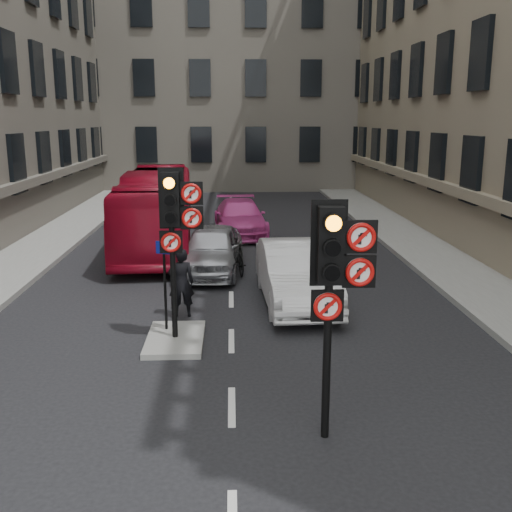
{
  "coord_description": "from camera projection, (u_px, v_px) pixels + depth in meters",
  "views": [
    {
      "loc": [
        0.02,
        -7.12,
        4.7
      ],
      "look_at": [
        0.4,
        1.87,
        2.6
      ],
      "focal_mm": 42.0,
      "sensor_mm": 36.0,
      "label": 1
    }
  ],
  "objects": [
    {
      "name": "pavement_right",
      "position": [
        447.0,
        259.0,
        19.95
      ],
      "size": [
        3.0,
        50.0,
        0.16
      ],
      "primitive_type": "cube",
      "color": "gray",
      "rests_on": "ground"
    },
    {
      "name": "signal_far",
      "position": [
        176.0,
        217.0,
        12.2
      ],
      "size": [
        0.91,
        0.4,
        3.58
      ],
      "color": "black",
      "rests_on": "centre_island"
    },
    {
      "name": "bus_red",
      "position": [
        157.0,
        209.0,
        21.79
      ],
      "size": [
        2.96,
        10.2,
        2.81
      ],
      "primitive_type": "imported",
      "rotation": [
        0.0,
        0.0,
        0.06
      ],
      "color": "maroon",
      "rests_on": "ground"
    },
    {
      "name": "signal_near",
      "position": [
        336.0,
        271.0,
        8.44
      ],
      "size": [
        0.91,
        0.4,
        3.58
      ],
      "color": "black",
      "rests_on": "ground"
    },
    {
      "name": "car_pink",
      "position": [
        240.0,
        218.0,
        24.34
      ],
      "size": [
        2.3,
        4.93,
        1.39
      ],
      "primitive_type": "imported",
      "rotation": [
        0.0,
        0.0,
        0.07
      ],
      "color": "#C93B8F",
      "rests_on": "ground"
    },
    {
      "name": "building_far",
      "position": [
        229.0,
        41.0,
        42.7
      ],
      "size": [
        30.0,
        14.0,
        20.0
      ],
      "primitive_type": "cube",
      "color": "#666156",
      "rests_on": "ground"
    },
    {
      "name": "motorcyclist",
      "position": [
        181.0,
        283.0,
        14.25
      ],
      "size": [
        0.67,
        0.5,
        1.68
      ],
      "primitive_type": "imported",
      "rotation": [
        0.0,
        0.0,
        3.31
      ],
      "color": "black",
      "rests_on": "ground"
    },
    {
      "name": "car_silver",
      "position": [
        212.0,
        249.0,
        18.35
      ],
      "size": [
        2.12,
        4.43,
        1.46
      ],
      "primitive_type": "imported",
      "rotation": [
        0.0,
        0.0,
        -0.09
      ],
      "color": "#9B9DA2",
      "rests_on": "ground"
    },
    {
      "name": "centre_island",
      "position": [
        175.0,
        339.0,
        12.8
      ],
      "size": [
        1.2,
        2.0,
        0.12
      ],
      "primitive_type": "cube",
      "color": "gray",
      "rests_on": "ground"
    },
    {
      "name": "motorcycle",
      "position": [
        238.0,
        256.0,
        18.35
      ],
      "size": [
        0.78,
        1.81,
        1.06
      ],
      "primitive_type": "imported",
      "rotation": [
        0.0,
        0.0,
        0.17
      ],
      "color": "black",
      "rests_on": "ground"
    },
    {
      "name": "pavement_left",
      "position": [
        9.0,
        263.0,
        19.36
      ],
      "size": [
        3.0,
        50.0,
        0.16
      ],
      "primitive_type": "cube",
      "color": "gray",
      "rests_on": "ground"
    },
    {
      "name": "car_white",
      "position": [
        296.0,
        274.0,
        15.3
      ],
      "size": [
        1.88,
        4.83,
        1.57
      ],
      "primitive_type": "imported",
      "rotation": [
        0.0,
        0.0,
        0.05
      ],
      "color": "silver",
      "rests_on": "ground"
    },
    {
      "name": "ground",
      "position": [
        232.0,
        477.0,
        8.0
      ],
      "size": [
        120.0,
        120.0,
        0.0
      ],
      "primitive_type": "plane",
      "color": "black",
      "rests_on": "ground"
    },
    {
      "name": "info_sign",
      "position": [
        165.0,
        273.0,
        12.93
      ],
      "size": [
        0.34,
        0.15,
        1.99
      ],
      "rotation": [
        0.0,
        0.0,
        -0.32
      ],
      "color": "black",
      "rests_on": "centre_island"
    }
  ]
}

